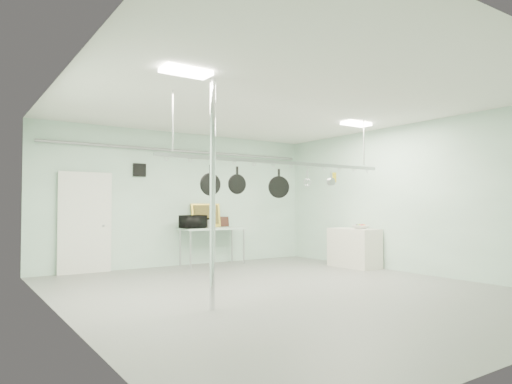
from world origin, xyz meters
TOP-DOWN VIEW (x-y plane):
  - floor at (0.00, 0.00)m, footprint 8.00×8.00m
  - ceiling at (0.00, 0.00)m, footprint 7.00×8.00m
  - back_wall at (0.00, 3.99)m, footprint 7.00×0.02m
  - right_wall at (3.49, 0.00)m, footprint 0.02×8.00m
  - door at (-2.30, 3.94)m, footprint 1.10×0.10m
  - wall_vent at (-1.10, 3.97)m, footprint 0.30×0.04m
  - conduit_pipe at (0.00, 3.90)m, footprint 6.60×0.07m
  - chrome_pole at (-1.70, -0.60)m, footprint 0.08×0.08m
  - prep_table at (0.60, 3.60)m, footprint 1.60×0.70m
  - side_cabinet at (3.15, 1.40)m, footprint 0.60×1.20m
  - pot_rack at (0.20, 0.30)m, footprint 4.80×0.06m
  - light_panel_left at (-2.20, -0.80)m, footprint 0.65×0.30m
  - light_panel_right at (2.40, 0.60)m, footprint 0.65×0.30m
  - microwave at (0.03, 3.51)m, footprint 0.62×0.48m
  - coffee_canister at (0.52, 3.58)m, footprint 0.17×0.17m
  - painting_large at (0.57, 3.90)m, footprint 0.78×0.14m
  - painting_small at (1.07, 3.90)m, footprint 0.30×0.10m
  - fruit_bowl at (3.11, 1.15)m, footprint 0.38×0.38m
  - skillet_left at (-1.25, 0.30)m, footprint 0.36×0.07m
  - skillet_mid at (-0.74, 0.30)m, footprint 0.33×0.09m
  - skillet_right at (0.12, 0.30)m, footprint 0.39×0.18m
  - whisk at (0.79, 0.30)m, footprint 0.16×0.16m
  - grater at (1.47, 0.30)m, footprint 0.09×0.03m
  - saucepan at (1.38, 0.30)m, footprint 0.16×0.12m
  - fruit_cluster at (3.11, 1.15)m, footprint 0.24×0.24m

SIDE VIEW (x-z plane):
  - floor at x=0.00m, z-range 0.00..0.00m
  - side_cabinet at x=3.15m, z-range 0.00..0.90m
  - prep_table at x=0.60m, z-range 0.38..1.28m
  - fruit_bowl at x=3.11m, z-range 0.90..0.99m
  - fruit_cluster at x=3.11m, z-range 0.94..1.03m
  - coffee_canister at x=0.52m, z-range 0.91..1.10m
  - painting_small at x=1.07m, z-range 0.90..1.16m
  - door at x=-2.30m, z-range -0.05..2.15m
  - microwave at x=0.03m, z-range 0.91..1.21m
  - painting_large at x=0.57m, z-range 0.90..1.49m
  - back_wall at x=0.00m, z-range 0.00..3.20m
  - right_wall at x=3.49m, z-range 0.00..3.20m
  - chrome_pole at x=-1.70m, z-range 0.00..3.20m
  - skillet_right at x=0.12m, z-range 1.57..2.09m
  - skillet_left at x=-1.25m, z-range 1.61..2.09m
  - skillet_mid at x=-0.74m, z-range 1.63..2.09m
  - whisk at x=0.79m, z-range 1.79..2.09m
  - saucepan at x=1.38m, z-range 1.82..2.09m
  - grater at x=1.47m, z-range 1.87..2.09m
  - pot_rack at x=0.20m, z-range 1.73..2.73m
  - wall_vent at x=-1.10m, z-range 2.10..2.40m
  - conduit_pipe at x=0.00m, z-range 2.71..2.79m
  - light_panel_left at x=-2.20m, z-range 3.14..3.19m
  - light_panel_right at x=2.40m, z-range 3.14..3.19m
  - ceiling at x=0.00m, z-range 3.18..3.20m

